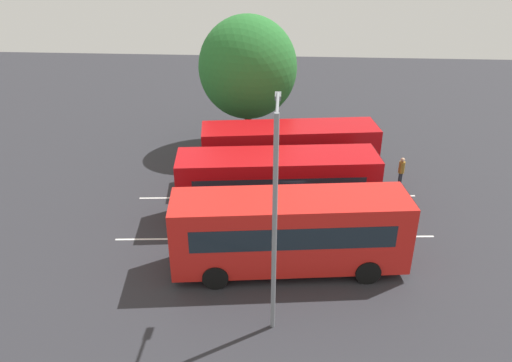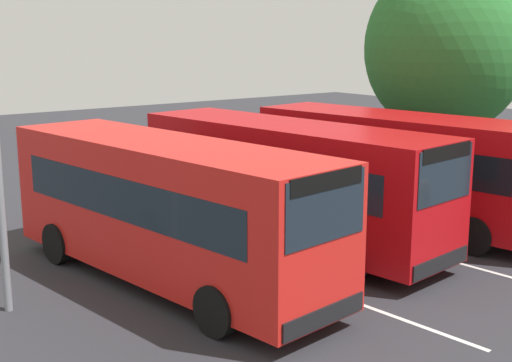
{
  "view_description": "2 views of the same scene",
  "coord_description": "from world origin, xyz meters",
  "px_view_note": "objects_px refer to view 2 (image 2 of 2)",
  "views": [
    {
      "loc": [
        0.43,
        -20.64,
        12.25
      ],
      "look_at": [
        -1.08,
        0.97,
        1.38
      ],
      "focal_mm": 34.61,
      "sensor_mm": 36.0,
      "label": 1
    },
    {
      "loc": [
        13.77,
        -11.55,
        5.55
      ],
      "look_at": [
        -0.61,
        -0.65,
        1.7
      ],
      "focal_mm": 48.79,
      "sensor_mm": 36.0,
      "label": 2
    }
  ],
  "objects_px": {
    "bus_center_right": "(403,166)",
    "depot_tree": "(445,48)",
    "bus_center_left": "(289,179)",
    "street_lamp": "(4,89)",
    "bus_far_left": "(167,206)"
  },
  "relations": [
    {
      "from": "bus_far_left",
      "to": "depot_tree",
      "type": "height_order",
      "value": "depot_tree"
    },
    {
      "from": "bus_center_left",
      "to": "bus_center_right",
      "type": "distance_m",
      "value": 3.88
    },
    {
      "from": "bus_center_left",
      "to": "bus_center_right",
      "type": "xyz_separation_m",
      "value": [
        0.53,
        3.84,
        0.0
      ]
    },
    {
      "from": "bus_far_left",
      "to": "depot_tree",
      "type": "xyz_separation_m",
      "value": [
        -2.77,
        12.98,
        3.25
      ]
    },
    {
      "from": "bus_far_left",
      "to": "depot_tree",
      "type": "distance_m",
      "value": 13.66
    },
    {
      "from": "bus_far_left",
      "to": "bus_center_right",
      "type": "relative_size",
      "value": 1.0
    },
    {
      "from": "bus_center_left",
      "to": "street_lamp",
      "type": "height_order",
      "value": "street_lamp"
    },
    {
      "from": "bus_center_right",
      "to": "depot_tree",
      "type": "distance_m",
      "value": 6.59
    },
    {
      "from": "bus_far_left",
      "to": "bus_center_right",
      "type": "distance_m",
      "value": 7.91
    },
    {
      "from": "bus_center_left",
      "to": "bus_far_left",
      "type": "bearing_deg",
      "value": -88.23
    },
    {
      "from": "bus_center_left",
      "to": "street_lamp",
      "type": "relative_size",
      "value": 1.22
    },
    {
      "from": "bus_center_left",
      "to": "street_lamp",
      "type": "bearing_deg",
      "value": -96.36
    },
    {
      "from": "bus_center_left",
      "to": "bus_center_right",
      "type": "bearing_deg",
      "value": 75.23
    },
    {
      "from": "bus_center_left",
      "to": "street_lamp",
      "type": "distance_m",
      "value": 7.75
    },
    {
      "from": "bus_center_right",
      "to": "depot_tree",
      "type": "bearing_deg",
      "value": 109.7
    }
  ]
}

